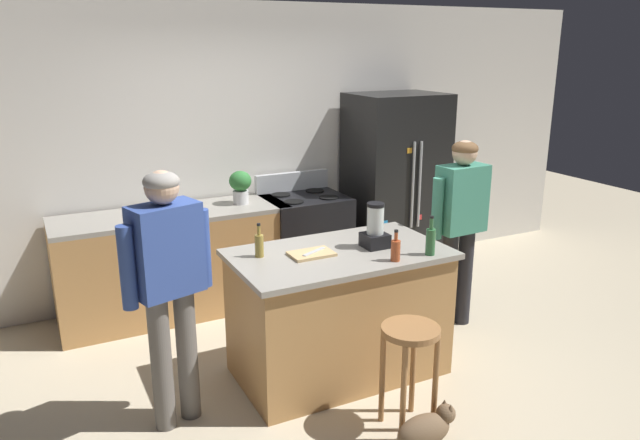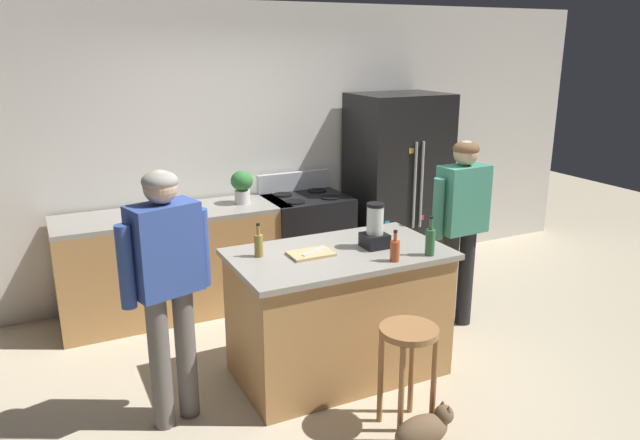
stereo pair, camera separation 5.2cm
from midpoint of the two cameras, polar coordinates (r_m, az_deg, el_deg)
ground_plane at (r=4.62m, az=2.02°, el=-13.99°), size 14.00×14.00×0.00m
back_wall at (r=5.86m, az=-6.90°, el=6.59°), size 8.00×0.10×2.70m
kitchen_island at (r=4.40m, az=2.08°, el=-8.71°), size 1.51×0.87×0.93m
back_counter_run at (r=5.50m, az=-13.08°, el=-3.91°), size 2.00×0.64×0.93m
refrigerator at (r=6.18m, az=7.48°, el=3.12°), size 0.90×0.73×1.86m
stove_range at (r=5.85m, az=-1.03°, el=-2.11°), size 0.76×0.65×1.11m
person_by_island_left at (r=3.75m, az=-13.83°, el=-5.09°), size 0.59×0.32×1.64m
person_by_sink_right at (r=5.07m, az=13.48°, el=0.26°), size 0.59×0.24×1.59m
bar_stool at (r=3.81m, az=8.69°, el=-12.08°), size 0.36×0.36×0.68m
cat at (r=3.89m, az=10.17°, el=-18.87°), size 0.52×0.18×0.26m
potted_plant at (r=5.48m, az=-7.09°, el=3.32°), size 0.20×0.20×0.30m
blender_appliance at (r=4.29m, az=5.54°, el=-0.84°), size 0.17×0.17×0.32m
bottle_cooking_sauce at (r=4.05m, az=7.43°, el=-2.81°), size 0.06×0.06×0.22m
bottle_vinegar at (r=4.12m, az=-5.44°, el=-2.31°), size 0.06×0.06×0.24m
bottle_olive_oil at (r=4.19m, az=10.69°, el=-1.96°), size 0.07×0.07×0.28m
cutting_board at (r=4.15m, az=-0.51°, el=-3.20°), size 0.30×0.20×0.02m
chef_knife at (r=4.15m, az=-0.26°, el=-2.99°), size 0.21×0.12×0.01m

